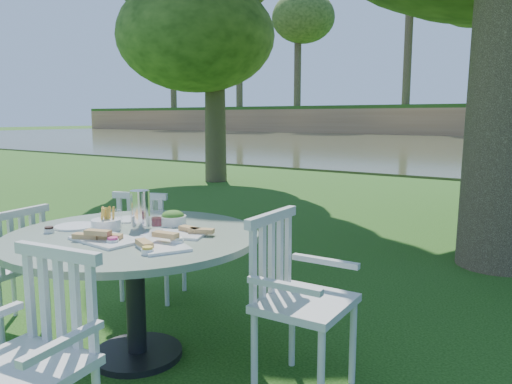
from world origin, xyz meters
TOP-DOWN VIEW (x-y plane):
  - ground at (0.00, 0.00)m, footprint 140.00×140.00m
  - table at (0.15, -1.35)m, footprint 1.53×1.53m
  - chair_ne at (1.11, -1.10)m, footprint 0.48×0.51m
  - chair_nw at (-0.53, -0.60)m, footprint 0.58×0.56m
  - chair_sw at (-0.83, -1.56)m, footprint 0.49×0.51m
  - chair_se at (0.58, -2.26)m, footprint 0.54×0.51m
  - tableware at (0.12, -1.30)m, footprint 1.15×0.76m

SIDE VIEW (x-z plane):
  - ground at x=0.00m, z-range 0.00..0.00m
  - chair_sw at x=-0.83m, z-range 0.08..0.96m
  - chair_nw at x=-0.53m, z-range 0.08..0.99m
  - chair_se at x=0.58m, z-range 0.08..1.03m
  - chair_ne at x=1.11m, z-range 0.09..1.07m
  - table at x=0.15m, z-range 0.26..1.06m
  - tableware at x=0.12m, z-range 0.73..0.97m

